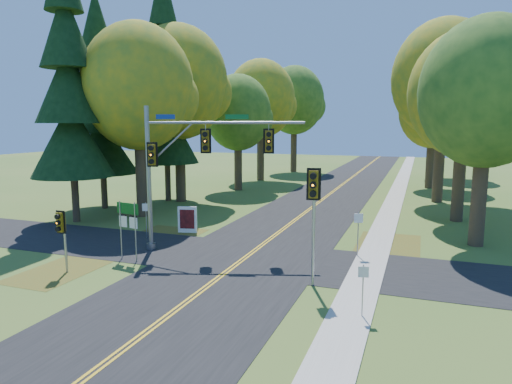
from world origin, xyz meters
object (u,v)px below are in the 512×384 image
(traffic_mast, at_px, (187,159))
(info_kiosk, at_px, (187,220))
(route_sign_cluster, at_px, (128,219))
(east_signal_pole, at_px, (314,198))

(traffic_mast, bearing_deg, info_kiosk, 101.71)
(traffic_mast, relative_size, info_kiosk, 4.90)
(traffic_mast, distance_m, route_sign_cluster, 4.45)
(route_sign_cluster, bearing_deg, east_signal_pole, 5.77)
(east_signal_pole, height_order, route_sign_cluster, east_signal_pole)
(traffic_mast, xyz_separation_m, info_kiosk, (-2.02, 3.54, -4.21))
(east_signal_pole, height_order, info_kiosk, east_signal_pole)
(traffic_mast, height_order, east_signal_pole, traffic_mast)
(route_sign_cluster, height_order, info_kiosk, route_sign_cluster)
(east_signal_pole, xyz_separation_m, info_kiosk, (-9.72, 6.92, -3.04))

